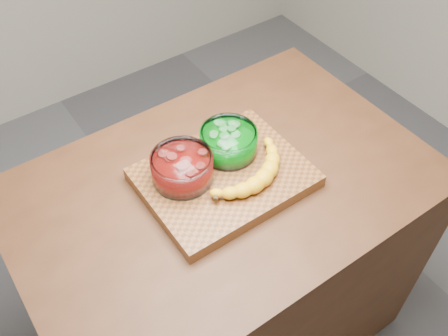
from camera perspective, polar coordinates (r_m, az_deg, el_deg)
ground at (r=2.18m, az=0.00°, el=-17.27°), size 3.50×3.50×0.00m
counter at (r=1.79m, az=0.00°, el=-11.11°), size 1.20×0.80×0.90m
cutting_board at (r=1.41m, az=0.00°, el=-1.10°), size 0.45×0.35×0.04m
bowl_red at (r=1.36m, az=-4.80°, el=-0.01°), size 0.17×0.17×0.08m
bowl_green at (r=1.42m, az=0.52°, el=2.97°), size 0.16×0.16×0.08m
banana at (r=1.37m, az=2.70°, el=-0.29°), size 0.30×0.17×0.04m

